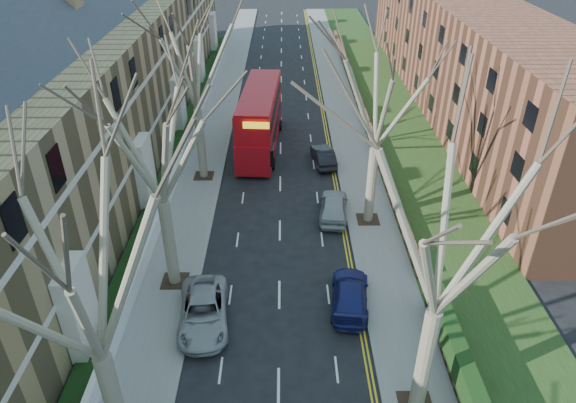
{
  "coord_description": "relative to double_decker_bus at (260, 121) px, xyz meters",
  "views": [
    {
      "loc": [
        0.28,
        -5.67,
        18.43
      ],
      "look_at": [
        0.51,
        20.38,
        2.5
      ],
      "focal_mm": 32.0,
      "sensor_mm": 36.0,
      "label": 1
    }
  ],
  "objects": [
    {
      "name": "pavement_left",
      "position": [
        -4.36,
        5.82,
        -2.32
      ],
      "size": [
        3.0,
        102.0,
        0.12
      ],
      "primitive_type": "cube",
      "color": "slate",
      "rests_on": "ground"
    },
    {
      "name": "pavement_right",
      "position": [
        7.64,
        5.82,
        -2.32
      ],
      "size": [
        3.0,
        102.0,
        0.12
      ],
      "primitive_type": "cube",
      "color": "slate",
      "rests_on": "ground"
    },
    {
      "name": "terrace_left",
      "position": [
        -12.0,
        -2.18,
        3.15
      ],
      "size": [
        9.7,
        78.0,
        13.6
      ],
      "color": "olive",
      "rests_on": "ground"
    },
    {
      "name": "flats_right",
      "position": [
        19.11,
        9.82,
        2.6
      ],
      "size": [
        13.97,
        54.0,
        10.0
      ],
      "color": "brown",
      "rests_on": "ground"
    },
    {
      "name": "front_wall_left",
      "position": [
        -6.01,
        -2.18,
        -1.76
      ],
      "size": [
        0.3,
        78.0,
        1.0
      ],
      "color": "white",
      "rests_on": "ground"
    },
    {
      "name": "grass_verge_right",
      "position": [
        12.14,
        5.82,
        -2.23
      ],
      "size": [
        6.0,
        102.0,
        0.06
      ],
      "color": "#1D3413",
      "rests_on": "ground"
    },
    {
      "name": "tree_left_mid",
      "position": [
        -4.06,
        -27.18,
        7.17
      ],
      "size": [
        10.5,
        10.5,
        14.71
      ],
      "color": "#726751",
      "rests_on": "ground"
    },
    {
      "name": "tree_left_far",
      "position": [
        -4.06,
        -17.18,
        6.86
      ],
      "size": [
        10.15,
        10.15,
        14.22
      ],
      "color": "#726751",
      "rests_on": "ground"
    },
    {
      "name": "tree_left_dist",
      "position": [
        -4.06,
        -5.18,
        7.17
      ],
      "size": [
        10.5,
        10.5,
        14.71
      ],
      "color": "#726751",
      "rests_on": "ground"
    },
    {
      "name": "tree_right_mid",
      "position": [
        7.34,
        -25.18,
        7.17
      ],
      "size": [
        10.5,
        10.5,
        14.71
      ],
      "color": "#726751",
      "rests_on": "ground"
    },
    {
      "name": "tree_right_far",
      "position": [
        7.34,
        -11.18,
        6.86
      ],
      "size": [
        10.15,
        10.15,
        14.22
      ],
      "color": "#726751",
      "rests_on": "ground"
    },
    {
      "name": "double_decker_bus",
      "position": [
        0.0,
        0.0,
        0.0
      ],
      "size": [
        3.48,
        11.75,
        4.83
      ],
      "rotation": [
        0.0,
        0.0,
        3.08
      ],
      "color": "#A60B13",
      "rests_on": "ground"
    },
    {
      "name": "car_left_far",
      "position": [
        -2.06,
        -20.17,
        -1.67
      ],
      "size": [
        2.84,
        5.31,
        1.42
      ],
      "primitive_type": "imported",
      "rotation": [
        0.0,
        0.0,
        0.1
      ],
      "color": "#949499",
      "rests_on": "ground"
    },
    {
      "name": "car_right_near",
      "position": [
        5.28,
        -18.94,
        -1.72
      ],
      "size": [
        2.4,
        4.79,
        1.33
      ],
      "primitive_type": "imported",
      "rotation": [
        0.0,
        0.0,
        3.02
      ],
      "color": "navy",
      "rests_on": "ground"
    },
    {
      "name": "car_right_mid",
      "position": [
        5.15,
        -10.56,
        -1.63
      ],
      "size": [
        2.26,
        4.6,
        1.51
      ],
      "primitive_type": "imported",
      "rotation": [
        0.0,
        0.0,
        3.03
      ],
      "color": "#999DA1",
      "rests_on": "ground"
    },
    {
      "name": "car_right_far",
      "position": [
        5.0,
        -3.03,
        -1.72
      ],
      "size": [
        1.94,
        4.2,
        1.34
      ],
      "primitive_type": "imported",
      "rotation": [
        0.0,
        0.0,
        3.28
      ],
      "color": "black",
      "rests_on": "ground"
    }
  ]
}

